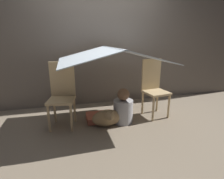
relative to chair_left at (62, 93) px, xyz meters
The scene contains 8 objects.
ground_plane 0.98m from the chair_left, 20.93° to the right, with size 8.80×8.80×0.00m, color gray.
wall_back 1.37m from the chair_left, 48.57° to the left, with size 7.00×0.05×2.50m.
chair_left is the anchor object (origin of this frame).
chair_right 1.54m from the chair_left, ahead, with size 0.43×0.43×0.99m.
sheet_canopy 0.96m from the chair_left, ahead, with size 1.57×1.30×0.21m.
person_front 0.99m from the chair_left, ahead, with size 0.31×0.31×0.57m.
dog 0.79m from the chair_left, 21.53° to the right, with size 0.46×0.37×0.34m.
floor_cushion 0.75m from the chair_left, ahead, with size 0.43×0.34×0.10m.
Camera 1 is at (-0.68, -2.36, 1.31)m, focal length 28.00 mm.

